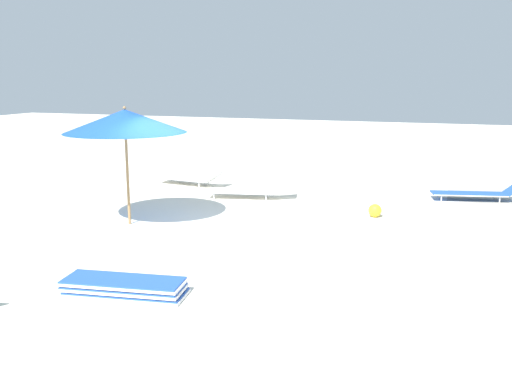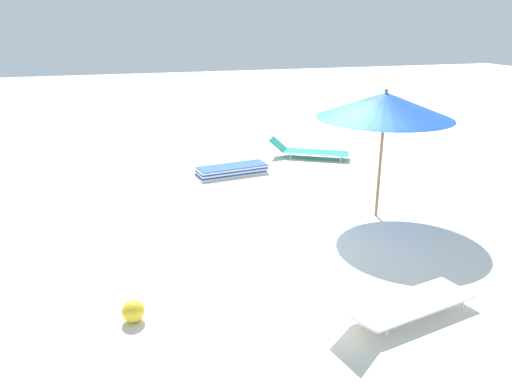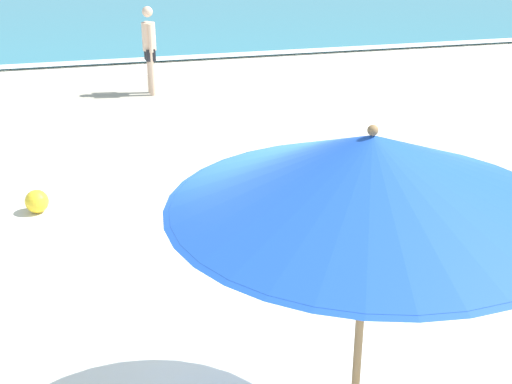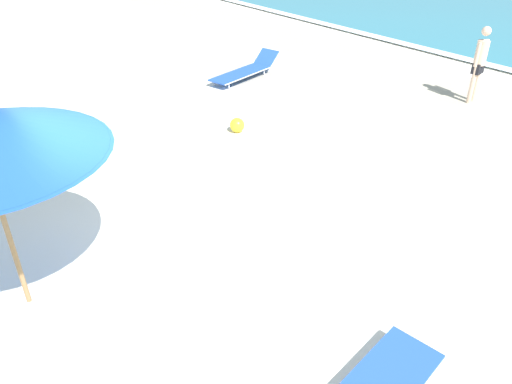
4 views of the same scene
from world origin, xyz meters
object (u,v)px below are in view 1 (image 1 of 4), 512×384
at_px(sun_lounger_beside_umbrella, 477,193).
at_px(beach_ball, 375,211).
at_px(lounger_stack, 124,287).
at_px(sun_lounger_near_water_left, 250,190).
at_px(sun_lounger_near_water_right, 191,178).
at_px(beach_umbrella, 125,121).

relative_size(sun_lounger_beside_umbrella, beach_ball, 7.74).
distance_m(lounger_stack, beach_ball, 6.71).
distance_m(sun_lounger_near_water_left, sun_lounger_near_water_right, 2.57).
distance_m(beach_umbrella, sun_lounger_near_water_right, 5.07).
bearing_deg(beach_ball, beach_umbrella, -64.06).
bearing_deg(sun_lounger_near_water_left, sun_lounger_beside_umbrella, 95.03).
relative_size(lounger_stack, beach_ball, 6.32).
relative_size(beach_umbrella, sun_lounger_near_water_right, 1.18).
height_order(lounger_stack, sun_lounger_near_water_right, sun_lounger_near_water_right).
height_order(beach_umbrella, sun_lounger_near_water_right, beach_umbrella).
distance_m(beach_umbrella, sun_lounger_near_water_left, 4.29).
bearing_deg(sun_lounger_beside_umbrella, sun_lounger_near_water_right, -98.78).
xyz_separation_m(sun_lounger_near_water_left, beach_ball, (0.97, 3.44, -0.06)).
bearing_deg(sun_lounger_beside_umbrella, sun_lounger_near_water_left, -86.01).
height_order(sun_lounger_beside_umbrella, sun_lounger_near_water_left, sun_lounger_beside_umbrella).
bearing_deg(beach_ball, lounger_stack, -25.42).
relative_size(lounger_stack, sun_lounger_near_water_right, 0.87).
height_order(beach_umbrella, lounger_stack, beach_umbrella).
xyz_separation_m(sun_lounger_beside_umbrella, sun_lounger_near_water_right, (0.56, -8.01, -0.00)).
height_order(lounger_stack, sun_lounger_beside_umbrella, sun_lounger_beside_umbrella).
bearing_deg(sun_lounger_beside_umbrella, beach_umbrella, -67.63).
bearing_deg(sun_lounger_beside_umbrella, lounger_stack, -43.28).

